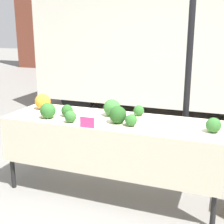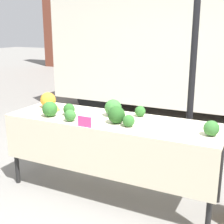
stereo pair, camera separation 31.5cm
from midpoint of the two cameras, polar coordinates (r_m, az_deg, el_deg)
ground_plane at (r=3.62m, az=-2.58°, el=-14.37°), size 40.00×40.00×0.00m
tent_pole at (r=3.55m, az=11.19°, el=4.82°), size 0.07×0.07×2.32m
parked_truck at (r=6.80m, az=7.35°, el=11.77°), size 5.13×2.14×2.62m
market_table at (r=3.26m, az=-3.18°, el=-3.51°), size 2.31×0.73×0.85m
orange_cauliflower at (r=3.79m, az=-14.90°, el=1.84°), size 0.18×0.18×0.18m
romanesco_head at (r=3.65m, az=-13.55°, el=0.72°), size 0.12×0.12×0.10m
broccoli_head_0 at (r=3.40m, az=-14.28°, el=0.21°), size 0.17×0.17×0.17m
broccoli_head_1 at (r=3.40m, az=2.28°, el=0.24°), size 0.12×0.12×0.12m
broccoli_head_2 at (r=3.04m, az=0.54°, el=-1.56°), size 0.12×0.12×0.12m
broccoli_head_3 at (r=3.21m, az=-10.42°, el=-0.87°), size 0.12×0.12×0.12m
broccoli_head_4 at (r=2.96m, az=15.20°, el=-2.38°), size 0.14×0.14×0.14m
broccoli_head_5 at (r=3.43m, az=-10.83°, el=0.24°), size 0.13×0.13×0.13m
broccoli_head_6 at (r=3.38m, az=-2.68°, el=0.74°), size 0.19×0.19×0.19m
broccoli_head_7 at (r=3.13m, az=-1.81°, el=-0.54°), size 0.18×0.18×0.18m
price_sign at (r=3.01m, az=-7.57°, el=-1.95°), size 0.15×0.01×0.11m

